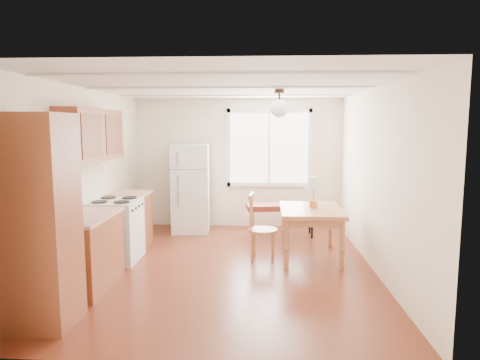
# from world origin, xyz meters

# --- Properties ---
(room_shell) EXTENTS (4.60, 5.60, 2.62)m
(room_shell) POSITION_xyz_m (0.00, 0.00, 1.25)
(room_shell) COLOR #4D1C10
(room_shell) RESTS_ON ground
(kitchen_run) EXTENTS (0.65, 3.40, 2.20)m
(kitchen_run) POSITION_xyz_m (-1.72, -0.63, 0.84)
(kitchen_run) COLOR brown
(kitchen_run) RESTS_ON ground
(window_unit) EXTENTS (1.64, 0.05, 1.51)m
(window_unit) POSITION_xyz_m (0.60, 2.47, 1.55)
(window_unit) COLOR white
(window_unit) RESTS_ON room_shell
(pendant_light) EXTENTS (0.26, 0.26, 0.40)m
(pendant_light) POSITION_xyz_m (0.70, 0.40, 2.24)
(pendant_light) COLOR black
(pendant_light) RESTS_ON room_shell
(refrigerator) EXTENTS (0.72, 0.73, 1.64)m
(refrigerator) POSITION_xyz_m (-0.86, 2.01, 0.82)
(refrigerator) COLOR white
(refrigerator) RESTS_ON ground
(bench) EXTENTS (1.32, 0.66, 0.58)m
(bench) POSITION_xyz_m (0.82, 1.77, 0.52)
(bench) COLOR maroon
(bench) RESTS_ON ground
(dining_table) EXTENTS (0.92, 1.22, 0.75)m
(dining_table) POSITION_xyz_m (1.20, 0.50, 0.65)
(dining_table) COLOR #A4663F
(dining_table) RESTS_ON ground
(chair) EXTENTS (0.43, 0.43, 0.98)m
(chair) POSITION_xyz_m (0.39, 0.35, 0.56)
(chair) COLOR #A4663F
(chair) RESTS_ON ground
(table_lamp) EXTENTS (0.27, 0.27, 0.47)m
(table_lamp) POSITION_xyz_m (1.24, 0.56, 1.09)
(table_lamp) COLOR #C1843E
(table_lamp) RESTS_ON dining_table
(coffee_maker) EXTENTS (0.18, 0.22, 0.32)m
(coffee_maker) POSITION_xyz_m (-1.72, -1.32, 1.02)
(coffee_maker) COLOR black
(coffee_maker) RESTS_ON kitchen_run
(kettle) EXTENTS (0.12, 0.12, 0.22)m
(kettle) POSITION_xyz_m (-1.79, -0.83, 0.99)
(kettle) COLOR red
(kettle) RESTS_ON kitchen_run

